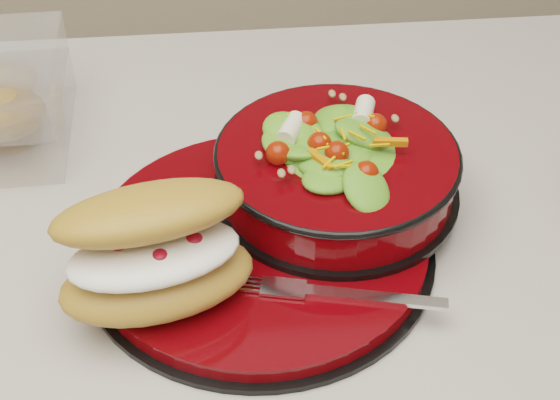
{
  "coord_description": "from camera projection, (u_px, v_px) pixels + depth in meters",
  "views": [
    {
      "loc": [
        -0.1,
        -0.53,
        1.39
      ],
      "look_at": [
        -0.05,
        -0.01,
        0.94
      ],
      "focal_mm": 50.0,
      "sensor_mm": 36.0,
      "label": 1
    }
  ],
  "objects": [
    {
      "name": "dinner_plate",
      "position": [
        261.0,
        242.0,
        0.69
      ],
      "size": [
        0.31,
        0.31,
        0.02
      ],
      "rotation": [
        0.0,
        0.0,
        -0.36
      ],
      "color": "black",
      "rests_on": "island_counter"
    },
    {
      "name": "salad_bowl",
      "position": [
        337.0,
        162.0,
        0.7
      ],
      "size": [
        0.23,
        0.23,
        0.09
      ],
      "rotation": [
        0.0,
        0.0,
        -0.23
      ],
      "color": "black",
      "rests_on": "dinner_plate"
    },
    {
      "name": "croissant",
      "position": [
        155.0,
        252.0,
        0.6
      ],
      "size": [
        0.17,
        0.13,
        0.09
      ],
      "rotation": [
        0.0,
        0.0,
        0.2
      ],
      "color": "#BE853A",
      "rests_on": "dinner_plate"
    },
    {
      "name": "fork",
      "position": [
        347.0,
        294.0,
        0.63
      ],
      "size": [
        0.15,
        0.05,
        0.0
      ],
      "rotation": [
        0.0,
        0.0,
        1.34
      ],
      "color": "silver",
      "rests_on": "dinner_plate"
    }
  ]
}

